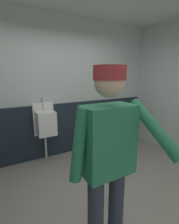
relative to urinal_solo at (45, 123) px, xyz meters
name	(u,v)px	position (x,y,z in m)	size (l,w,h in m)	color
ground_plane	(103,204)	(0.32, -1.50, -0.80)	(4.99, 3.92, 0.04)	gray
wall_back	(57,88)	(0.32, 0.22, 0.62)	(4.99, 0.12, 2.80)	silver
wainscot_band_back	(59,129)	(0.32, 0.14, -0.23)	(4.39, 0.03, 1.10)	#19232D
urinal_solo	(45,123)	(0.00, 0.00, 0.00)	(0.40, 0.34, 1.24)	white
person	(108,154)	(-0.02, -2.05, 0.26)	(0.65, 0.60, 1.74)	#2D3342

